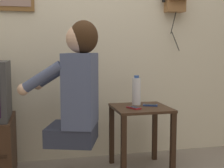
{
  "coord_description": "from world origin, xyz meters",
  "views": [
    {
      "loc": [
        -0.37,
        -1.87,
        1.04
      ],
      "look_at": [
        0.21,
        0.56,
        0.76
      ],
      "focal_mm": 50.0,
      "sensor_mm": 36.0,
      "label": 1
    }
  ],
  "objects_px": {
    "cell_phone_held": "(134,108)",
    "cell_phone_spare": "(150,105)",
    "person": "(77,85)",
    "water_bottle": "(136,91)"
  },
  "relations": [
    {
      "from": "cell_phone_held",
      "to": "cell_phone_spare",
      "type": "relative_size",
      "value": 1.0
    },
    {
      "from": "person",
      "to": "cell_phone_held",
      "type": "height_order",
      "value": "person"
    },
    {
      "from": "person",
      "to": "water_bottle",
      "type": "distance_m",
      "value": 0.6
    },
    {
      "from": "person",
      "to": "cell_phone_held",
      "type": "distance_m",
      "value": 0.52
    },
    {
      "from": "cell_phone_held",
      "to": "cell_phone_spare",
      "type": "xyz_separation_m",
      "value": [
        0.17,
        0.08,
        0.0
      ]
    },
    {
      "from": "cell_phone_held",
      "to": "water_bottle",
      "type": "xyz_separation_m",
      "value": [
        0.07,
        0.16,
        0.12
      ]
    },
    {
      "from": "person",
      "to": "cell_phone_spare",
      "type": "distance_m",
      "value": 0.7
    },
    {
      "from": "water_bottle",
      "to": "person",
      "type": "bearing_deg",
      "value": -157.56
    },
    {
      "from": "person",
      "to": "cell_phone_spare",
      "type": "relative_size",
      "value": 6.84
    },
    {
      "from": "person",
      "to": "water_bottle",
      "type": "height_order",
      "value": "person"
    }
  ]
}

